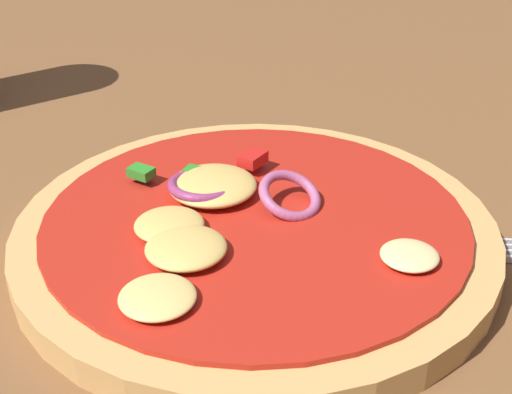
% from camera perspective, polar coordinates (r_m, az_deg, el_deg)
% --- Properties ---
extents(dining_table, '(1.38, 1.08, 0.03)m').
position_cam_1_polar(dining_table, '(0.43, 2.57, -2.69)').
color(dining_table, brown).
rests_on(dining_table, ground).
extents(pizza, '(0.26, 0.26, 0.04)m').
position_cam_1_polar(pizza, '(0.39, -0.26, -2.73)').
color(pizza, tan).
rests_on(pizza, dining_table).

